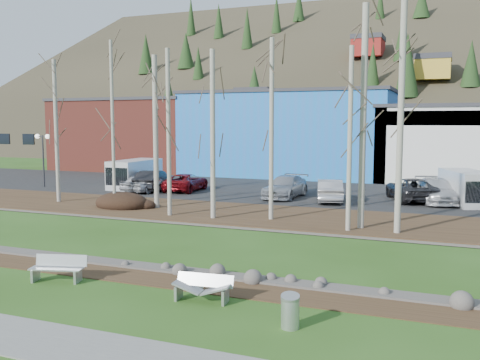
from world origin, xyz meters
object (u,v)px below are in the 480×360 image
at_px(bench_damaged, 203,288).
at_px(car_5, 330,190).
at_px(car_0, 143,183).
at_px(car_8, 151,183).
at_px(car_3, 285,187).
at_px(car_4, 285,186).
at_px(van_grey, 133,174).
at_px(bench_intact, 58,268).
at_px(seagull, 198,286).
at_px(car_2, 186,182).
at_px(street_lamp, 43,145).
at_px(car_6, 412,189).
at_px(litter_bin, 290,313).
at_px(car_7, 436,191).
at_px(car_1, 153,180).
at_px(van_white, 467,188).

relative_size(bench_damaged, car_5, 0.40).
relative_size(car_0, car_8, 1.00).
distance_m(car_3, car_4, 0.54).
distance_m(car_3, van_grey, 12.65).
relative_size(bench_intact, seagull, 3.95).
xyz_separation_m(car_2, van_grey, (-4.70, 0.15, 0.44)).
relative_size(street_lamp, car_3, 0.83).
distance_m(car_4, car_6, 8.44).
bearing_deg(car_6, car_3, -8.47).
relative_size(bench_damaged, litter_bin, 2.21).
bearing_deg(car_0, car_3, -161.56).
xyz_separation_m(bench_damaged, car_8, (-13.84, 20.02, 0.38)).
height_order(litter_bin, car_5, car_5).
relative_size(car_3, car_7, 0.96).
bearing_deg(car_4, litter_bin, -82.33).
relative_size(car_1, car_5, 1.04).
xyz_separation_m(car_8, van_grey, (-2.61, 1.65, 0.45)).
height_order(bench_damaged, car_6, car_6).
bearing_deg(bench_intact, litter_bin, -22.84).
relative_size(bench_damaged, van_grey, 0.36).
height_order(bench_damaged, car_3, car_3).
distance_m(car_6, car_8, 18.35).
xyz_separation_m(car_0, car_6, (18.88, 2.53, 0.11)).
distance_m(bench_intact, van_grey, 24.39).
height_order(seagull, car_0, car_0).
height_order(car_7, van_grey, van_grey).
relative_size(car_3, car_5, 1.13).
bearing_deg(bench_damaged, car_2, 112.79).
height_order(car_0, car_5, car_5).
distance_m(car_7, car_8, 19.85).
relative_size(car_2, van_white, 0.90).
bearing_deg(van_white, street_lamp, 165.16).
distance_m(car_3, car_5, 3.32).
relative_size(car_5, van_white, 0.86).
relative_size(bench_intact, car_0, 0.50).
relative_size(seagull, car_7, 0.09).
xyz_separation_m(street_lamp, car_6, (27.79, 2.95, -2.55)).
bearing_deg(car_0, van_grey, -27.68).
bearing_deg(car_8, car_7, -159.91).
bearing_deg(car_2, seagull, 114.84).
distance_m(seagull, car_8, 23.47).
bearing_deg(litter_bin, car_7, 83.06).
bearing_deg(seagull, car_3, 94.11).
xyz_separation_m(litter_bin, van_white, (4.67, 23.27, 0.78)).
xyz_separation_m(car_4, van_grey, (-12.41, 0.19, 0.39)).
bearing_deg(bench_intact, car_2, 90.91).
bearing_deg(seagull, car_8, 119.46).
distance_m(seagull, car_5, 19.52).
height_order(car_2, van_white, van_white).
relative_size(car_6, van_grey, 1.07).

